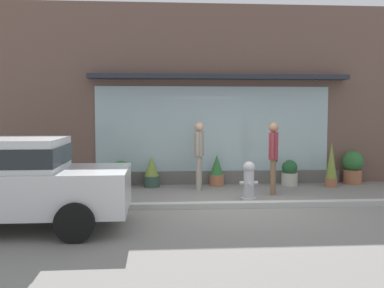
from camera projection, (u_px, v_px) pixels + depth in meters
ground_plane at (237, 206)px, 9.51m from camera, size 60.00×60.00×0.00m
curb_strip at (238, 205)px, 9.31m from camera, size 14.00×0.24×0.12m
storefront at (218, 97)px, 12.51m from camera, size 14.00×0.81×4.99m
fire_hydrant at (249, 181)px, 10.05m from camera, size 0.42×0.38×0.89m
pedestrian_with_handbag at (274, 152)px, 10.76m from camera, size 0.36×0.63×1.75m
pedestrian_passerby at (199, 150)px, 11.43m from camera, size 0.28×0.47×1.75m
parked_car_silver at (4, 178)px, 7.51m from camera, size 4.05×1.97×1.56m
potted_plant_trailing_edge at (289, 173)px, 12.12m from camera, size 0.44×0.44×0.70m
potted_plant_window_left at (121, 174)px, 11.73m from camera, size 0.57×0.57×0.73m
potted_plant_low_front at (152, 172)px, 11.87m from camera, size 0.43×0.43×0.83m
potted_plant_window_right at (353, 166)px, 12.40m from camera, size 0.57×0.57×0.92m
potted_plant_corner_tall at (217, 171)px, 12.08m from camera, size 0.40×0.40×0.84m
potted_plant_window_center at (331, 165)px, 11.89m from camera, size 0.32×0.32×1.21m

